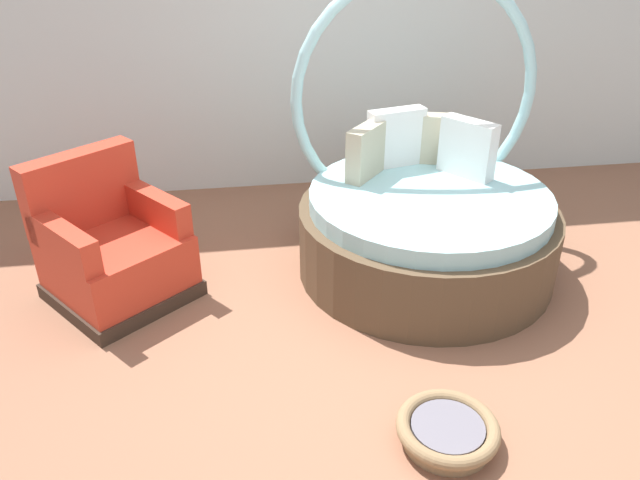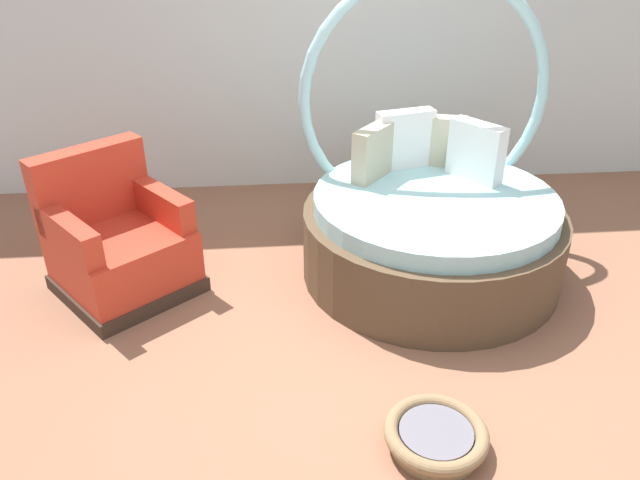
# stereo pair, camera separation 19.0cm
# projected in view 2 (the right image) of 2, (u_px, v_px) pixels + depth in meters

# --- Properties ---
(ground_plane) EXTENTS (8.00, 8.00, 0.02)m
(ground_plane) POSITION_uv_depth(u_px,v_px,m) (394.00, 351.00, 3.72)
(ground_plane) COLOR #936047
(back_wall) EXTENTS (8.00, 0.12, 2.98)m
(back_wall) POSITION_uv_depth(u_px,v_px,m) (346.00, 14.00, 5.19)
(back_wall) COLOR silver
(back_wall) RESTS_ON ground_plane
(round_daybed) EXTENTS (1.78, 1.78, 2.01)m
(round_daybed) POSITION_uv_depth(u_px,v_px,m) (431.00, 217.00, 4.33)
(round_daybed) COLOR brown
(round_daybed) RESTS_ON ground_plane
(red_armchair) EXTENTS (1.12, 1.12, 0.94)m
(red_armchair) POSITION_uv_depth(u_px,v_px,m) (118.00, 244.00, 4.16)
(red_armchair) COLOR #38281E
(red_armchair) RESTS_ON ground_plane
(pet_basket) EXTENTS (0.51, 0.51, 0.13)m
(pet_basket) POSITION_uv_depth(u_px,v_px,m) (436.00, 436.00, 3.03)
(pet_basket) COLOR #8E704C
(pet_basket) RESTS_ON ground_plane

